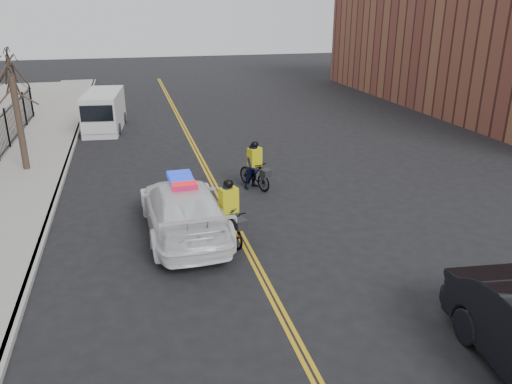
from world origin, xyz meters
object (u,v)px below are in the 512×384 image
object	(u,v)px
police_cruiser	(183,208)
cyclist_near	(229,220)
cyclist_far	(255,170)
cargo_van	(104,112)

from	to	relation	value
police_cruiser	cyclist_near	bearing A→B (deg)	143.52
police_cruiser	cyclist_near	distance (m)	1.57
police_cruiser	cyclist_far	world-z (taller)	cyclist_far
police_cruiser	cyclist_far	xyz separation A→B (m)	(3.20, 3.50, -0.10)
cyclist_near	cyclist_far	bearing A→B (deg)	50.95
cargo_van	cyclist_far	size ratio (longest dim) A/B	2.72
cyclist_near	police_cruiser	bearing A→B (deg)	130.31
police_cruiser	cargo_van	size ratio (longest dim) A/B	1.12
police_cruiser	cyclist_near	size ratio (longest dim) A/B	2.76
police_cruiser	cyclist_far	size ratio (longest dim) A/B	3.05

